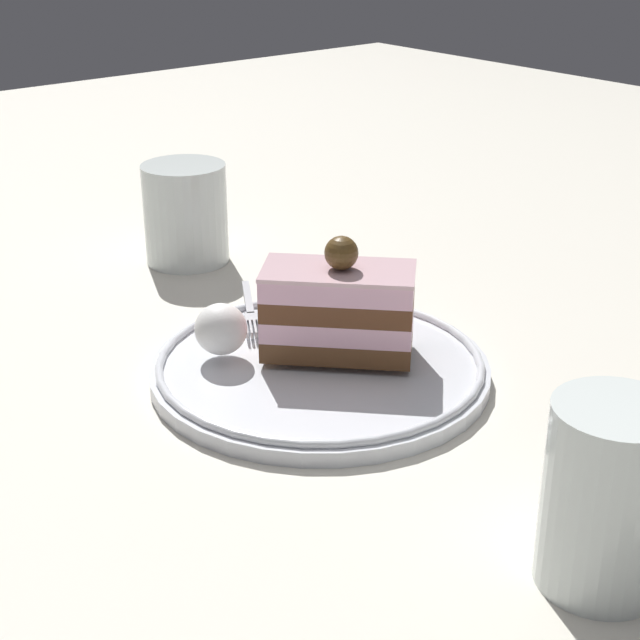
# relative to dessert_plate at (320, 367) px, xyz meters

# --- Properties ---
(ground_plane) EXTENTS (2.40, 2.40, 0.00)m
(ground_plane) POSITION_rel_dessert_plate_xyz_m (-0.02, 0.01, -0.01)
(ground_plane) COLOR silver
(dessert_plate) EXTENTS (0.25, 0.25, 0.02)m
(dessert_plate) POSITION_rel_dessert_plate_xyz_m (0.00, 0.00, 0.00)
(dessert_plate) COLOR silver
(dessert_plate) RESTS_ON ground_plane
(cake_slice) EXTENTS (0.12, 0.12, 0.09)m
(cake_slice) POSITION_rel_dessert_plate_xyz_m (0.02, -0.00, 0.04)
(cake_slice) COLOR brown
(cake_slice) RESTS_ON dessert_plate
(whipped_cream_dollop) EXTENTS (0.04, 0.04, 0.04)m
(whipped_cream_dollop) POSITION_rel_dessert_plate_xyz_m (-0.05, 0.05, 0.03)
(whipped_cream_dollop) COLOR white
(whipped_cream_dollop) RESTS_ON dessert_plate
(fork) EXTENTS (0.06, 0.10, 0.00)m
(fork) POSITION_rel_dessert_plate_xyz_m (0.01, 0.10, 0.01)
(fork) COLOR silver
(fork) RESTS_ON dessert_plate
(drink_glass_near) EXTENTS (0.07, 0.07, 0.10)m
(drink_glass_near) POSITION_rel_dessert_plate_xyz_m (-0.04, -0.27, 0.04)
(drink_glass_near) COLOR white
(drink_glass_near) RESTS_ON ground_plane
(drink_glass_far) EXTENTS (0.08, 0.08, 0.10)m
(drink_glass_far) POSITION_rel_dessert_plate_xyz_m (0.06, 0.27, 0.04)
(drink_glass_far) COLOR white
(drink_glass_far) RESTS_ON ground_plane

